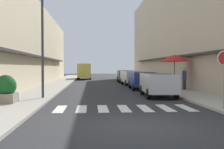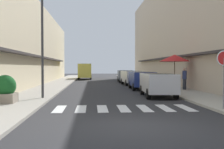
{
  "view_description": "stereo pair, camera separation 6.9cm",
  "coord_description": "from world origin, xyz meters",
  "px_view_note": "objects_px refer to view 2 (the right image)",
  "views": [
    {
      "loc": [
        -1.46,
        -8.64,
        1.87
      ],
      "look_at": [
        -0.04,
        10.49,
        1.35
      ],
      "focal_mm": 44.65,
      "sensor_mm": 36.0,
      "label": 1
    },
    {
      "loc": [
        -1.39,
        -8.64,
        1.87
      ],
      "look_at": [
        -0.04,
        10.49,
        1.35
      ],
      "focal_mm": 44.65,
      "sensor_mm": 36.0,
      "label": 2
    }
  ],
  "objects_px": {
    "round_street_sign": "(224,64)",
    "street_lamp": "(45,35)",
    "parked_car_mid": "(142,78)",
    "parked_car_far": "(132,76)",
    "parked_car_near": "(158,82)",
    "parked_car_distant": "(125,75)",
    "planter_corner": "(5,89)",
    "delivery_van": "(85,70)",
    "pedestrian_walking_near": "(185,78)",
    "cafe_umbrella": "(175,58)"
  },
  "relations": [
    {
      "from": "parked_car_distant",
      "to": "parked_car_mid",
      "type": "bearing_deg",
      "value": -90.0
    },
    {
      "from": "round_street_sign",
      "to": "delivery_van",
      "type": "bearing_deg",
      "value": 101.91
    },
    {
      "from": "cafe_umbrella",
      "to": "street_lamp",
      "type": "bearing_deg",
      "value": -148.17
    },
    {
      "from": "parked_car_far",
      "to": "planter_corner",
      "type": "relative_size",
      "value": 3.23
    },
    {
      "from": "street_lamp",
      "to": "round_street_sign",
      "type": "bearing_deg",
      "value": -30.24
    },
    {
      "from": "parked_car_far",
      "to": "planter_corner",
      "type": "height_order",
      "value": "planter_corner"
    },
    {
      "from": "delivery_van",
      "to": "street_lamp",
      "type": "relative_size",
      "value": 0.91
    },
    {
      "from": "planter_corner",
      "to": "parked_car_far",
      "type": "bearing_deg",
      "value": 60.31
    },
    {
      "from": "parked_car_mid",
      "to": "parked_car_distant",
      "type": "xyz_separation_m",
      "value": [
        0.0,
        11.33,
        0.0
      ]
    },
    {
      "from": "parked_car_far",
      "to": "round_street_sign",
      "type": "height_order",
      "value": "round_street_sign"
    },
    {
      "from": "parked_car_near",
      "to": "cafe_umbrella",
      "type": "relative_size",
      "value": 1.53
    },
    {
      "from": "street_lamp",
      "to": "parked_car_distant",
      "type": "bearing_deg",
      "value": 69.69
    },
    {
      "from": "parked_car_near",
      "to": "street_lamp",
      "type": "height_order",
      "value": "street_lamp"
    },
    {
      "from": "delivery_van",
      "to": "round_street_sign",
      "type": "relative_size",
      "value": 2.21
    },
    {
      "from": "delivery_van",
      "to": "round_street_sign",
      "type": "height_order",
      "value": "round_street_sign"
    },
    {
      "from": "round_street_sign",
      "to": "planter_corner",
      "type": "bearing_deg",
      "value": 164.94
    },
    {
      "from": "parked_car_mid",
      "to": "parked_car_distant",
      "type": "height_order",
      "value": "same"
    },
    {
      "from": "delivery_van",
      "to": "round_street_sign",
      "type": "bearing_deg",
      "value": -78.09
    },
    {
      "from": "parked_car_mid",
      "to": "parked_car_far",
      "type": "xyz_separation_m",
      "value": [
        0.0,
        5.65,
        0.0
      ]
    },
    {
      "from": "round_street_sign",
      "to": "cafe_umbrella",
      "type": "relative_size",
      "value": 0.89
    },
    {
      "from": "round_street_sign",
      "to": "cafe_umbrella",
      "type": "distance_m",
      "value": 10.53
    },
    {
      "from": "parked_car_far",
      "to": "parked_car_mid",
      "type": "bearing_deg",
      "value": -90.0
    },
    {
      "from": "street_lamp",
      "to": "planter_corner",
      "type": "distance_m",
      "value": 3.96
    },
    {
      "from": "street_lamp",
      "to": "parked_car_mid",
      "type": "bearing_deg",
      "value": 45.59
    },
    {
      "from": "parked_car_distant",
      "to": "delivery_van",
      "type": "relative_size",
      "value": 0.81
    },
    {
      "from": "street_lamp",
      "to": "cafe_umbrella",
      "type": "bearing_deg",
      "value": 31.83
    },
    {
      "from": "street_lamp",
      "to": "cafe_umbrella",
      "type": "distance_m",
      "value": 10.87
    },
    {
      "from": "parked_car_near",
      "to": "planter_corner",
      "type": "relative_size",
      "value": 3.08
    },
    {
      "from": "cafe_umbrella",
      "to": "pedestrian_walking_near",
      "type": "bearing_deg",
      "value": -43.59
    },
    {
      "from": "parked_car_far",
      "to": "pedestrian_walking_near",
      "type": "relative_size",
      "value": 2.62
    },
    {
      "from": "parked_car_near",
      "to": "street_lamp",
      "type": "xyz_separation_m",
      "value": [
        -6.74,
        -1.07,
        2.79
      ]
    },
    {
      "from": "parked_car_near",
      "to": "parked_car_mid",
      "type": "height_order",
      "value": "same"
    },
    {
      "from": "street_lamp",
      "to": "planter_corner",
      "type": "bearing_deg",
      "value": -127.18
    },
    {
      "from": "parked_car_near",
      "to": "pedestrian_walking_near",
      "type": "xyz_separation_m",
      "value": [
        3.06,
        4.05,
        0.08
      ]
    },
    {
      "from": "parked_car_near",
      "to": "round_street_sign",
      "type": "bearing_deg",
      "value": -76.33
    },
    {
      "from": "parked_car_near",
      "to": "cafe_umbrella",
      "type": "bearing_deg",
      "value": 62.19
    },
    {
      "from": "cafe_umbrella",
      "to": "planter_corner",
      "type": "distance_m",
      "value": 13.46
    },
    {
      "from": "planter_corner",
      "to": "street_lamp",
      "type": "bearing_deg",
      "value": 52.82
    },
    {
      "from": "parked_car_distant",
      "to": "cafe_umbrella",
      "type": "distance_m",
      "value": 12.85
    },
    {
      "from": "round_street_sign",
      "to": "street_lamp",
      "type": "distance_m",
      "value": 9.6
    },
    {
      "from": "parked_car_far",
      "to": "pedestrian_walking_near",
      "type": "height_order",
      "value": "pedestrian_walking_near"
    },
    {
      "from": "parked_car_near",
      "to": "delivery_van",
      "type": "distance_m",
      "value": 26.27
    },
    {
      "from": "parked_car_near",
      "to": "parked_car_distant",
      "type": "relative_size",
      "value": 0.96
    },
    {
      "from": "round_street_sign",
      "to": "planter_corner",
      "type": "height_order",
      "value": "round_street_sign"
    },
    {
      "from": "parked_car_mid",
      "to": "parked_car_distant",
      "type": "distance_m",
      "value": 11.33
    },
    {
      "from": "parked_car_distant",
      "to": "planter_corner",
      "type": "height_order",
      "value": "planter_corner"
    },
    {
      "from": "parked_car_mid",
      "to": "planter_corner",
      "type": "xyz_separation_m",
      "value": [
        -8.36,
        -9.01,
        -0.14
      ]
    },
    {
      "from": "parked_car_near",
      "to": "cafe_umbrella",
      "type": "xyz_separation_m",
      "value": [
        2.45,
        4.64,
        1.65
      ]
    },
    {
      "from": "parked_car_near",
      "to": "round_street_sign",
      "type": "relative_size",
      "value": 1.72
    },
    {
      "from": "delivery_van",
      "to": "cafe_umbrella",
      "type": "relative_size",
      "value": 1.97
    }
  ]
}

